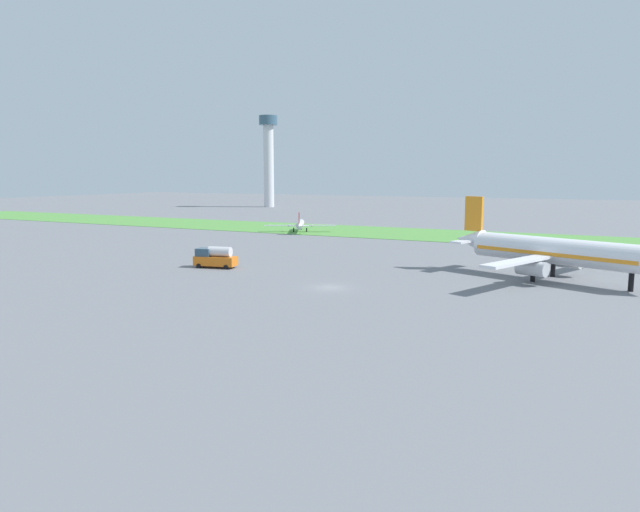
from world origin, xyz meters
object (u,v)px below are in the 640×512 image
Objects in this scene: control_tower at (269,154)px; fuel_truck_near_gate at (215,257)px; airplane_midfield_jet at (551,251)px; airplane_taxiing_turboprop at (300,224)px.

fuel_truck_near_gate is at bearing -61.42° from control_tower.
airplane_midfield_jet is at bearing -176.57° from fuel_truck_near_gate.
airplane_taxiing_turboprop is at bearing -54.74° from control_tower.
airplane_taxiing_turboprop is at bearing 167.11° from airplane_midfield_jet.
airplane_midfield_jet is at bearing -150.87° from airplane_taxiing_turboprop.
airplane_taxiing_turboprop is 116.67m from control_tower.
airplane_taxiing_turboprop is 56.40m from fuel_truck_near_gate.
control_tower is (-66.23, 93.68, 21.20)m from airplane_taxiing_turboprop.
airplane_taxiing_turboprop is at bearing -85.46° from fuel_truck_near_gate.
airplane_taxiing_turboprop reaches higher than fuel_truck_near_gate.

